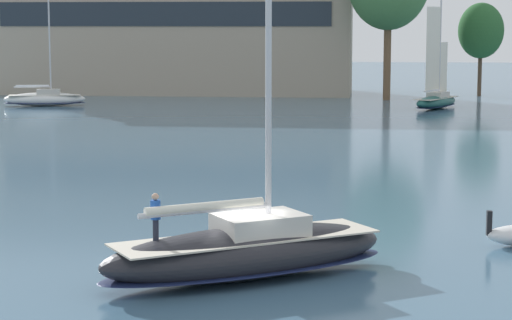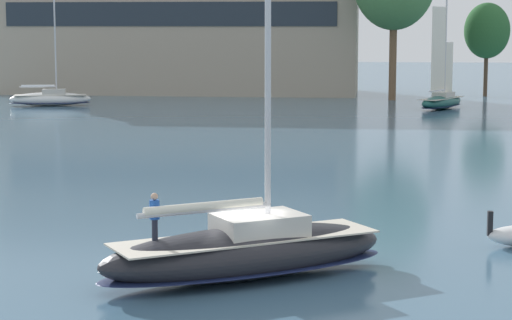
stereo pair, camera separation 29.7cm
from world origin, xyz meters
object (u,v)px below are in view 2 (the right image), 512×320
(sailboat_main, at_px, (246,250))
(sailboat_moored_near_marina, at_px, (442,100))
(sailboat_moored_outer_mooring, at_px, (50,98))
(tree_shore_left, at_px, (487,31))

(sailboat_main, xyz_separation_m, sailboat_moored_near_marina, (11.22, 71.59, -0.07))
(sailboat_moored_outer_mooring, bearing_deg, tree_shore_left, 22.77)
(sailboat_main, bearing_deg, sailboat_moored_near_marina, 81.09)
(tree_shore_left, distance_m, sailboat_main, 92.74)
(sailboat_main, xyz_separation_m, sailboat_moored_outer_mooring, (-30.56, 70.53, -0.19))
(tree_shore_left, bearing_deg, sailboat_moored_outer_mooring, -157.23)
(tree_shore_left, xyz_separation_m, sailboat_moored_near_marina, (-6.46, -19.19, -7.01))
(sailboat_moored_near_marina, bearing_deg, sailboat_moored_outer_mooring, -178.55)
(tree_shore_left, height_order, sailboat_main, sailboat_main)
(sailboat_moored_near_marina, xyz_separation_m, sailboat_moored_outer_mooring, (-41.78, -1.06, -0.12))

